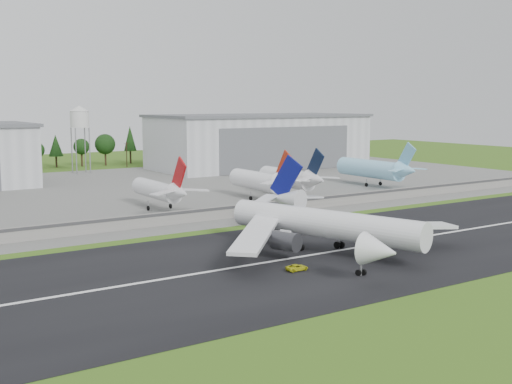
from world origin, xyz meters
TOP-DOWN VIEW (x-y plane):
  - ground at (0.00, 0.00)m, footprint 600.00×600.00m
  - runway at (0.00, 10.00)m, footprint 320.00×60.00m
  - runway_centerline at (0.00, 10.00)m, footprint 220.00×1.00m
  - apron at (0.00, 120.00)m, footprint 320.00×150.00m
  - blast_fence at (0.00, 54.99)m, footprint 240.00×0.61m
  - hangar_east at (75.00, 164.92)m, footprint 102.00×47.00m
  - water_tower at (-5.00, 185.00)m, footprint 8.40×8.40m
  - utility_poles at (0.00, 200.00)m, footprint 230.00×3.00m
  - treeline at (0.00, 215.00)m, footprint 320.00×16.00m
  - main_airliner at (-11.49, 9.59)m, footprint 54.45×57.84m
  - ground_vehicle at (-24.47, 1.83)m, footprint 4.35×2.09m
  - parked_jet_red_a at (-17.02, 76.51)m, footprint 7.36×31.29m
  - parked_jet_red_b at (17.79, 76.57)m, footprint 7.36×31.29m
  - parked_jet_navy at (29.58, 76.59)m, footprint 7.36×31.29m
  - parked_jet_skyblue at (71.42, 81.62)m, footprint 7.36×37.29m

SIDE VIEW (x-z plane):
  - ground at x=0.00m, z-range 0.00..0.00m
  - utility_poles at x=0.00m, z-range -6.00..6.00m
  - treeline at x=0.00m, z-range -11.00..11.00m
  - runway at x=0.00m, z-range 0.00..0.10m
  - apron at x=0.00m, z-range 0.00..0.10m
  - runway_centerline at x=0.00m, z-range 0.10..0.12m
  - ground_vehicle at x=-24.47m, z-range 0.10..1.29m
  - blast_fence at x=0.00m, z-range 0.06..3.56m
  - main_airliner at x=-11.49m, z-range -4.19..13.98m
  - parked_jet_red_a at x=-17.02m, z-range -2.29..14.09m
  - parked_jet_red_b at x=17.79m, z-range -2.13..14.65m
  - parked_jet_navy at x=29.58m, z-range -2.08..14.80m
  - parked_jet_skyblue at x=71.42m, z-range -2.00..15.16m
  - hangar_east at x=75.00m, z-range 0.03..25.23m
  - water_tower at x=-5.00m, z-range 9.85..39.25m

